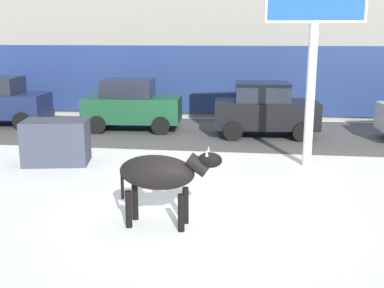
% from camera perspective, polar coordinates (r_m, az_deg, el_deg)
% --- Properties ---
extents(ground_plane, '(120.00, 120.00, 0.00)m').
position_cam_1_polar(ground_plane, '(9.12, 0.88, -9.30)').
color(ground_plane, white).
extents(road_strip, '(60.00, 5.60, 0.01)m').
position_cam_1_polar(road_strip, '(17.04, 4.20, 1.30)').
color(road_strip, '#514F4C').
rests_on(road_strip, ground).
extents(cow_black, '(1.91, 0.67, 1.54)m').
position_cam_1_polar(cow_black, '(8.64, -3.79, -3.62)').
color(cow_black, black).
rests_on(cow_black, ground).
extents(car_navy_hatchback, '(3.61, 2.12, 1.86)m').
position_cam_1_polar(car_navy_hatchback, '(19.90, -22.04, 4.78)').
color(car_navy_hatchback, '#19234C').
rests_on(car_navy_hatchback, ground).
extents(car_darkgreen_hatchback, '(3.61, 2.12, 1.86)m').
position_cam_1_polar(car_darkgreen_hatchback, '(17.66, -7.24, 4.69)').
color(car_darkgreen_hatchback, '#194C2D').
rests_on(car_darkgreen_hatchback, ground).
extents(car_black_hatchback, '(3.61, 2.12, 1.86)m').
position_cam_1_polar(car_black_hatchback, '(16.60, 8.74, 4.11)').
color(car_black_hatchback, black).
rests_on(car_black_hatchback, ground).
extents(pedestrian_near_billboard, '(0.36, 0.24, 1.73)m').
position_cam_1_polar(pedestrian_near_billboard, '(20.57, 19.28, 5.11)').
color(pedestrian_near_billboard, '#282833').
rests_on(pedestrian_near_billboard, ground).
extents(dumpster, '(1.88, 1.41, 1.20)m').
position_cam_1_polar(dumpster, '(13.46, -15.95, 0.25)').
color(dumpster, '#383D4C').
rests_on(dumpster, ground).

